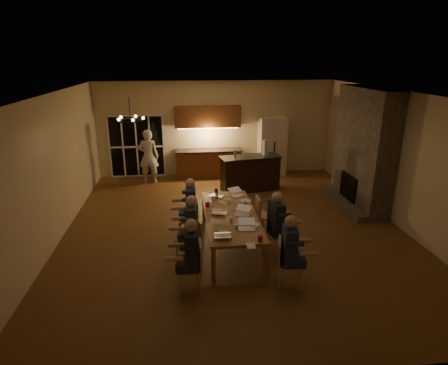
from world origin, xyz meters
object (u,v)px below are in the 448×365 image
laptop_f (237,192)px  bar_blender (265,148)px  chair_right_far (266,215)px  plate_far (245,201)px  person_left_mid (192,228)px  person_right_near (289,252)px  chair_left_mid (188,242)px  can_silver (236,227)px  redcup_near (260,238)px  person_right_mid (276,224)px  standing_person (149,156)px  can_cola (216,191)px  laptop_a (222,231)px  refrigerator (272,147)px  chandelier (130,120)px  laptop_b (247,224)px  person_left_far (191,207)px  plate_left (224,234)px  plate_near (253,225)px  chair_right_near (290,263)px  chair_left_near (189,267)px  chair_right_mid (272,234)px  mug_back (213,198)px  dining_table (230,230)px  person_left_near (192,256)px  can_right (245,204)px  bar_island (250,173)px  mug_front (231,219)px  laptop_c (220,208)px  laptop_d (242,210)px  mug_mid (229,202)px

laptop_f → bar_blender: size_ratio=0.70×
chair_right_far → plate_far: bearing=70.3°
person_left_mid → person_right_near: bearing=63.3°
chair_left_mid → can_silver: 1.02m
chair_left_mid → can_silver: bearing=59.5°
laptop_f → redcup_near: size_ratio=2.67×
person_right_mid → standing_person: 5.87m
person_right_near → can_cola: bearing=24.9°
person_left_mid → laptop_a: size_ratio=4.31×
refrigerator → chandelier: (-4.08, -4.71, 1.75)m
chair_left_mid → laptop_b: laptop_b is taller
chair_right_far → person_left_far: person_left_far is taller
person_left_far → chair_left_mid: bearing=-4.0°
standing_person → plate_left: standing_person is taller
plate_far → chair_left_mid: bearing=-137.2°
plate_near → bar_blender: size_ratio=0.55×
chair_right_far → chair_right_near: bearing=178.2°
chair_left_near → laptop_f: size_ratio=2.78×
chair_right_mid → mug_back: chair_right_mid is taller
laptop_a → laptop_b: (0.51, 0.24, 0.00)m
person_left_far → plate_near: (1.21, -1.23, 0.07)m
dining_table → chair_left_mid: (-0.93, -0.58, 0.07)m
laptop_f → chair_left_near: bearing=-141.6°
chandelier → person_left_near: bearing=-59.6°
person_left_mid → can_right: bearing=132.1°
standing_person → plate_near: bearing=120.2°
bar_island → can_silver: size_ratio=15.37×
chair_left_near → chair_right_near: same height
mug_front → chair_left_mid: bearing=-168.3°
bar_island → chair_right_mid: 3.93m
bar_island → laptop_c: 3.68m
person_left_near → can_right: person_left_near is taller
dining_table → bar_island: size_ratio=1.53×
laptop_a → mug_front: (0.25, 0.64, -0.06)m
chair_right_near → person_left_far: bearing=52.7°
person_left_mid → bar_blender: size_ratio=3.00×
laptop_d → plate_far: (0.20, 0.78, -0.10)m
person_left_mid → mug_back: (0.54, 1.30, 0.11)m
person_right_near → laptop_a: (-1.12, 0.60, 0.17)m
chair_left_mid → mug_mid: (0.97, 1.15, 0.36)m
can_silver → plate_left: bearing=-143.3°
laptop_d → can_right: bearing=103.1°
mug_mid → plate_left: 1.56m
chair_right_mid → person_right_mid: person_right_mid is taller
person_right_near → laptop_c: bearing=37.8°
plate_left → laptop_b: bearing=19.7°
person_left_near → laptop_d: size_ratio=4.31×
person_left_near → standing_person: size_ratio=0.78×
bar_island → mug_mid: size_ratio=18.44×
chair_left_near → can_silver: 1.27m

